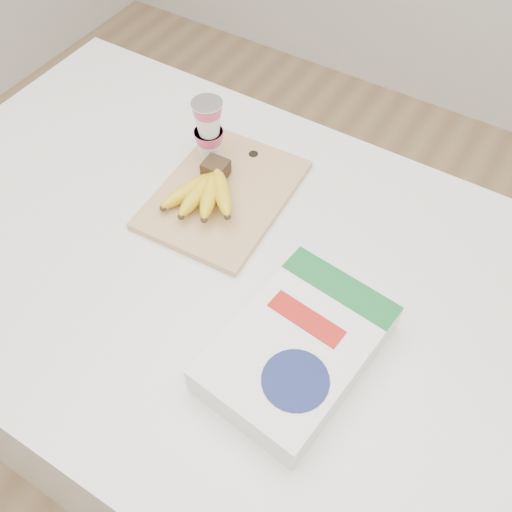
{
  "coord_description": "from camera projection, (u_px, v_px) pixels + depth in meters",
  "views": [
    {
      "loc": [
        0.43,
        -0.51,
        1.85
      ],
      "look_at": [
        0.1,
        0.02,
        1.04
      ],
      "focal_mm": 40.0,
      "sensor_mm": 36.0,
      "label": 1
    }
  ],
  "objects": [
    {
      "name": "room",
      "position": [
        188.0,
        98.0,
        0.79
      ],
      "size": [
        4.0,
        4.0,
        4.0
      ],
      "color": "tan",
      "rests_on": "ground"
    },
    {
      "name": "table",
      "position": [
        219.0,
        370.0,
        1.47
      ],
      "size": [
        1.33,
        0.89,
        1.0
      ],
      "primitive_type": "cube",
      "color": "white",
      "rests_on": "ground"
    },
    {
      "name": "cutting_board",
      "position": [
        224.0,
        194.0,
        1.16
      ],
      "size": [
        0.26,
        0.34,
        0.02
      ],
      "primitive_type": "cube",
      "rotation": [
        0.0,
        0.0,
        0.06
      ],
      "color": "tan",
      "rests_on": "table"
    },
    {
      "name": "bananas",
      "position": [
        206.0,
        190.0,
        1.12
      ],
      "size": [
        0.16,
        0.17,
        0.06
      ],
      "color": "#382816",
      "rests_on": "cutting_board"
    },
    {
      "name": "yogurt_stack",
      "position": [
        209.0,
        130.0,
        1.15
      ],
      "size": [
        0.07,
        0.06,
        0.15
      ],
      "color": "white",
      "rests_on": "cutting_board"
    },
    {
      "name": "cereal_box",
      "position": [
        297.0,
        348.0,
        0.92
      ],
      "size": [
        0.24,
        0.32,
        0.07
      ],
      "rotation": [
        0.0,
        0.0,
        -0.11
      ],
      "color": "white",
      "rests_on": "table"
    }
  ]
}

